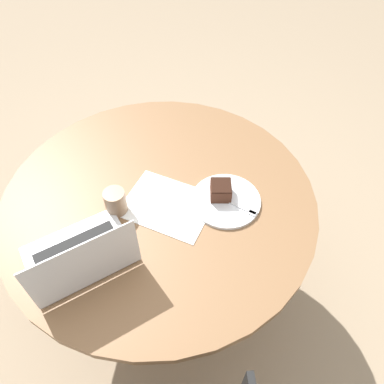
{
  "coord_description": "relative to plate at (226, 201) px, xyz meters",
  "views": [
    {
      "loc": [
        0.18,
        -0.88,
        1.82
      ],
      "look_at": [
        0.12,
        -0.0,
        0.79
      ],
      "focal_mm": 35.0,
      "sensor_mm": 36.0,
      "label": 1
    }
  ],
  "objects": [
    {
      "name": "ground_plane",
      "position": [
        -0.25,
        0.01,
        -0.75
      ],
      "size": [
        12.0,
        12.0,
        0.0
      ],
      "primitive_type": "plane",
      "color": "gray"
    },
    {
      "name": "dining_table",
      "position": [
        -0.25,
        0.01,
        -0.14
      ],
      "size": [
        1.17,
        1.17,
        0.75
      ],
      "color": "brown",
      "rests_on": "ground_plane"
    },
    {
      "name": "paper_document",
      "position": [
        -0.21,
        -0.03,
        -0.0
      ],
      "size": [
        0.38,
        0.33,
        0.0
      ],
      "rotation": [
        0.0,
        0.0,
        -0.36
      ],
      "color": "white",
      "rests_on": "dining_table"
    },
    {
      "name": "plate",
      "position": [
        0.0,
        0.0,
        0.0
      ],
      "size": [
        0.26,
        0.26,
        0.01
      ],
      "color": "silver",
      "rests_on": "dining_table"
    },
    {
      "name": "cake_slice",
      "position": [
        -0.02,
        0.02,
        0.04
      ],
      "size": [
        0.08,
        0.08,
        0.06
      ],
      "rotation": [
        0.0,
        0.0,
        1.63
      ],
      "color": "#472619",
      "rests_on": "plate"
    },
    {
      "name": "fork",
      "position": [
        0.05,
        -0.03,
        0.01
      ],
      "size": [
        0.16,
        0.1,
        0.0
      ],
      "rotation": [
        0.0,
        0.0,
        5.79
      ],
      "color": "silver",
      "rests_on": "plate"
    },
    {
      "name": "coffee_glass",
      "position": [
        -0.39,
        -0.06,
        0.04
      ],
      "size": [
        0.08,
        0.08,
        0.09
      ],
      "color": "#997556",
      "rests_on": "dining_table"
    },
    {
      "name": "laptop",
      "position": [
        -0.46,
        -0.28,
        0.03
      ],
      "size": [
        0.41,
        0.39,
        0.23
      ],
      "rotation": [
        0.0,
        0.0,
        6.89
      ],
      "color": "silver",
      "rests_on": "dining_table"
    }
  ]
}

